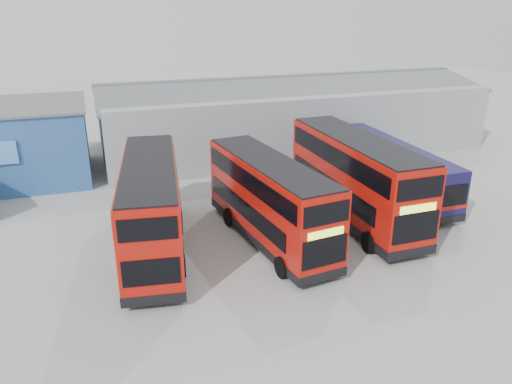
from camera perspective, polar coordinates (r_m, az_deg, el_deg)
The scene contains 6 objects.
ground_plane at distance 22.74m, azimuth 3.75°, elevation -9.41°, with size 120.00×120.00×0.00m, color gray.
maintenance_shed at distance 42.10m, azimuth 3.63°, elevation 8.79°, with size 30.50×12.00×5.89m.
double_decker_left at distance 24.26m, azimuth -11.83°, elevation -1.90°, with size 4.03×10.85×4.49m.
double_decker_centre at distance 24.85m, azimuth 1.57°, elevation -1.14°, with size 3.65×10.33×4.28m.
double_decker_right at distance 27.84m, azimuth 11.24°, elevation 1.38°, with size 2.94×11.15×4.69m.
single_decker_blue at distance 32.46m, azimuth 14.78°, elevation 2.52°, with size 3.04×11.80×3.18m.
Camera 1 is at (-7.66, -18.06, 11.50)m, focal length 35.00 mm.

